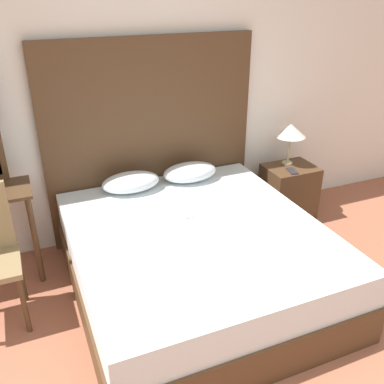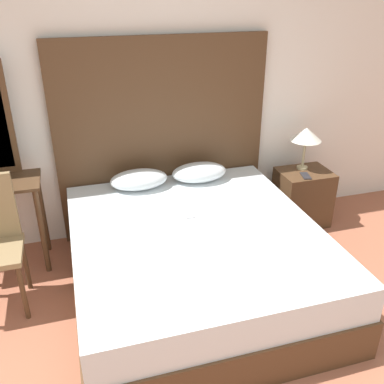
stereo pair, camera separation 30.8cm
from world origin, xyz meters
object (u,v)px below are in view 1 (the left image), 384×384
Objects in this scene: table_lamp at (291,131)px; bed at (197,260)px; phone_on_bed at (187,214)px; phone_on_nightstand at (292,171)px; nightstand at (288,192)px.

bed is at bearing -149.18° from table_lamp.
phone_on_bed is at bearing -156.71° from table_lamp.
table_lamp is (1.31, 0.78, 0.61)m from bed.
phone_on_bed reaches higher than bed.
phone_on_nightstand is at bearing -109.11° from table_lamp.
phone_on_nightstand reaches higher than bed.
phone_on_bed is 0.28× the size of nightstand.
nightstand is (1.30, 0.70, -0.00)m from bed.
bed is at bearing -151.61° from nightstand.
bed reaches higher than nightstand.
table_lamp is at bearing 70.89° from phone_on_nightstand.
phone_on_nightstand is at bearing 25.93° from bed.
phone_on_bed reaches higher than phone_on_nightstand.
nightstand is at bearing 28.39° from bed.
phone_on_bed is (0.01, 0.22, 0.28)m from bed.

